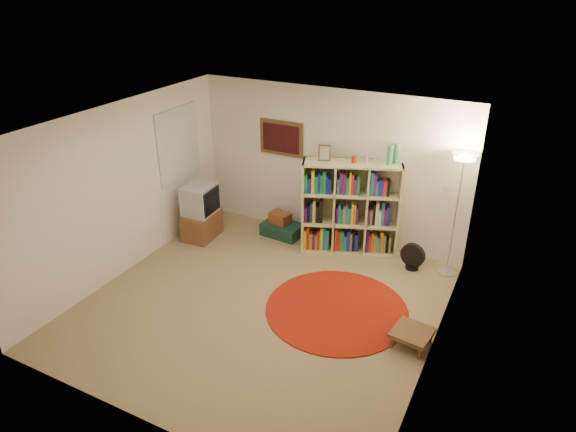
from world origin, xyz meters
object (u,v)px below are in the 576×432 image
Objects in this scene: floor_lamp at (462,176)px; floor_fan at (413,257)px; side_table at (412,333)px; bookshelf at (349,209)px; tv_stand at (201,212)px; suitcase at (282,229)px.

floor_fan is at bearing -164.52° from floor_lamp.
floor_lamp is 2.31m from side_table.
bookshelf reaches higher than tv_stand.
tv_stand is (-3.92, -0.72, -1.10)m from floor_lamp.
floor_lamp is 4.14m from tv_stand.
side_table is (-0.05, -1.85, -1.38)m from floor_lamp.
tv_stand is at bearing -169.54° from floor_lamp.
bookshelf reaches higher than floor_fan.
bookshelf is 1.22m from floor_fan.
tv_stand is at bearing 175.63° from bookshelf.
suitcase is at bearing -178.73° from floor_lamp.
suitcase is (-2.25, 0.08, -0.11)m from floor_fan.
bookshelf is 2.44m from tv_stand.
suitcase is at bearing 146.40° from side_table.
floor_lamp is 4.38× the size of floor_fan.
side_table is at bearing -91.63° from floor_lamp.
floor_fan reaches higher than side_table.
bookshelf is at bearing 13.48° from tv_stand.
tv_stand is at bearing 163.74° from side_table.
floor_fan is 0.62× the size of suitcase.
suitcase is at bearing 26.11° from tv_stand.
side_table is at bearing -19.62° from tv_stand.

